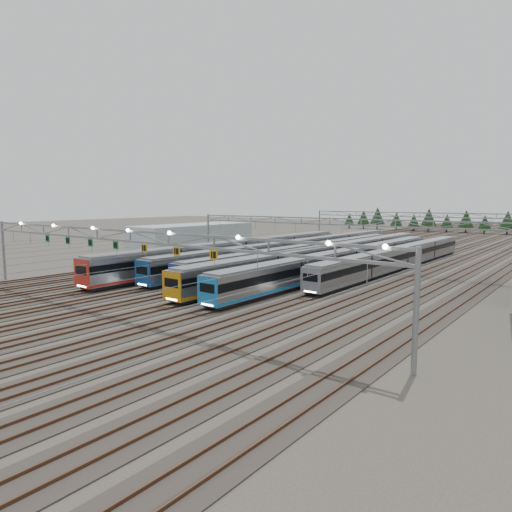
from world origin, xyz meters
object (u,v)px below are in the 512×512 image
Objects in this scene: gantry_mid at (330,227)px; gantry_far at (420,219)px; train_d at (332,256)px; train_c at (308,254)px; train_f at (400,257)px; gantry_near at (129,238)px; train_b at (298,250)px; west_shed at (193,236)px; train_e at (348,260)px; train_a at (239,252)px.

gantry_far is (0.00, 45.00, 0.00)m from gantry_mid.
train_d is 1.20× the size of gantry_mid.
gantry_mid is at bearing 54.09° from train_c.
gantry_near is at bearing -104.92° from train_f.
train_c is 4.50m from train_d.
train_b is 2.30× the size of west_shed.
gantry_mid is 1.88× the size of west_shed.
gantry_far is (-6.75, 51.58, 4.40)m from train_e.
train_e is 34.60m from gantry_near.
train_d is at bearing 142.79° from train_e.
train_d is 10.51m from train_f.
gantry_far reaches higher than west_shed.
train_a is 0.96× the size of train_e.
train_a reaches higher than train_e.
west_shed is (-37.66, -39.91, -3.67)m from gantry_far.
train_b is at bearing -98.70° from gantry_far.
train_a is 0.83× the size of train_b.
train_e is 1.99× the size of west_shed.
train_b is 1.28× the size of train_f.
train_a is 30.47m from west_shed.
west_shed is at bearing 172.31° from gantry_mid.
train_c is 36.36m from west_shed.
train_e is at bearing -14.72° from west_shed.
gantry_mid is at bearing 135.74° from train_e.
train_c is (9.00, 6.99, -0.31)m from train_a.
gantry_near is at bearing -90.07° from gantry_mid.
train_a is 56.39m from gantry_far.
train_f is 49.00m from west_shed.
train_d is at bearing -87.33° from gantry_far.
train_b reaches higher than train_e.
gantry_mid is at bearing 41.92° from train_a.
gantry_mid is (-6.75, 6.58, 4.40)m from train_e.
train_d is 1.25× the size of train_f.
gantry_near reaches higher than train_b.
west_shed reaches higher than train_e.
train_e is (13.50, -7.48, -0.08)m from train_b.
train_c is at bearing 37.85° from train_a.
train_b is at bearing -175.67° from train_f.
train_a is 0.85× the size of train_d.
train_a is 15.18m from train_d.
gantry_far is at bearing 92.67° from train_d.
train_f is at bearing -75.25° from gantry_far.
gantry_far is at bearing 46.66° from west_shed.
gantry_near is (-2.30, -36.96, 5.04)m from train_d.
train_a is at bearing -101.54° from gantry_far.
train_e is 9.93m from train_f.
train_e is 1.10× the size of train_f.
train_c is 9.65m from train_e.
gantry_far reaches higher than train_c.
train_b is at bearing 138.27° from train_c.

